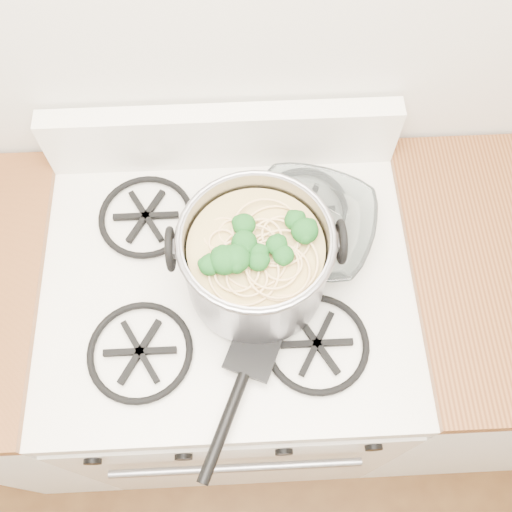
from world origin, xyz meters
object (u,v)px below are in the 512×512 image
object	(u,v)px
gas_range	(235,348)
stock_pot	(256,260)
spatula	(254,347)
glass_bowl	(309,231)

from	to	relation	value
gas_range	stock_pot	distance (m)	0.58
gas_range	spatula	distance (m)	0.52
stock_pot	spatula	bearing A→B (deg)	-93.89
stock_pot	glass_bowl	bearing A→B (deg)	41.33
gas_range	stock_pot	bearing A→B (deg)	-11.50
stock_pot	gas_range	bearing A→B (deg)	168.50
spatula	stock_pot	bearing A→B (deg)	109.11
gas_range	stock_pot	world-z (taller)	stock_pot
gas_range	spatula	xyz separation A→B (m)	(0.05, -0.16, 0.50)
spatula	gas_range	bearing A→B (deg)	130.59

